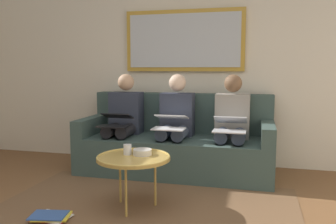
{
  "coord_description": "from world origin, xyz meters",
  "views": [
    {
      "loc": [
        -0.92,
        1.89,
        1.21
      ],
      "look_at": [
        0.0,
        -1.7,
        0.75
      ],
      "focal_mm": 37.97,
      "sensor_mm": 36.0,
      "label": 1
    }
  ],
  "objects_px": {
    "person_left": "(232,123)",
    "person_right": "(123,119)",
    "couch": "(177,145)",
    "framed_mirror": "(184,41)",
    "laptop_white": "(170,122)",
    "bowl": "(142,152)",
    "person_middle": "(175,121)",
    "laptop_silver": "(230,125)",
    "magazine_stack": "(51,216)",
    "coffee_table": "(134,158)",
    "laptop_black": "(115,120)",
    "cup": "(127,149)"
  },
  "relations": [
    {
      "from": "person_left",
      "to": "person_right",
      "type": "bearing_deg",
      "value": 0.0
    },
    {
      "from": "couch",
      "to": "person_left",
      "type": "height_order",
      "value": "person_left"
    },
    {
      "from": "framed_mirror",
      "to": "laptop_white",
      "type": "bearing_deg",
      "value": 90.0
    },
    {
      "from": "framed_mirror",
      "to": "bowl",
      "type": "relative_size",
      "value": 9.22
    },
    {
      "from": "couch",
      "to": "bowl",
      "type": "height_order",
      "value": "couch"
    },
    {
      "from": "person_middle",
      "to": "laptop_white",
      "type": "distance_m",
      "value": 0.24
    },
    {
      "from": "framed_mirror",
      "to": "couch",
      "type": "bearing_deg",
      "value": 90.0
    },
    {
      "from": "couch",
      "to": "person_left",
      "type": "distance_m",
      "value": 0.71
    },
    {
      "from": "laptop_silver",
      "to": "magazine_stack",
      "type": "distance_m",
      "value": 1.94
    },
    {
      "from": "framed_mirror",
      "to": "magazine_stack",
      "type": "xyz_separation_m",
      "value": [
        0.67,
        1.99,
        -1.53
      ]
    },
    {
      "from": "magazine_stack",
      "to": "framed_mirror",
      "type": "bearing_deg",
      "value": -108.58
    },
    {
      "from": "magazine_stack",
      "to": "person_left",
      "type": "bearing_deg",
      "value": -130.48
    },
    {
      "from": "person_left",
      "to": "magazine_stack",
      "type": "distance_m",
      "value": 2.1
    },
    {
      "from": "laptop_white",
      "to": "coffee_table",
      "type": "bearing_deg",
      "value": 83.7
    },
    {
      "from": "couch",
      "to": "bowl",
      "type": "xyz_separation_m",
      "value": [
        0.05,
        1.14,
        0.17
      ]
    },
    {
      "from": "person_middle",
      "to": "laptop_white",
      "type": "bearing_deg",
      "value": 90.0
    },
    {
      "from": "person_middle",
      "to": "framed_mirror",
      "type": "bearing_deg",
      "value": -90.0
    },
    {
      "from": "couch",
      "to": "laptop_black",
      "type": "bearing_deg",
      "value": 26.05
    },
    {
      "from": "framed_mirror",
      "to": "cup",
      "type": "bearing_deg",
      "value": 83.49
    },
    {
      "from": "bowl",
      "to": "cup",
      "type": "bearing_deg",
      "value": 8.62
    },
    {
      "from": "laptop_white",
      "to": "magazine_stack",
      "type": "distance_m",
      "value": 1.57
    },
    {
      "from": "couch",
      "to": "coffee_table",
      "type": "distance_m",
      "value": 1.23
    },
    {
      "from": "couch",
      "to": "person_right",
      "type": "distance_m",
      "value": 0.71
    },
    {
      "from": "person_right",
      "to": "couch",
      "type": "bearing_deg",
      "value": -173.87
    },
    {
      "from": "couch",
      "to": "person_right",
      "type": "bearing_deg",
      "value": 6.13
    },
    {
      "from": "couch",
      "to": "magazine_stack",
      "type": "xyz_separation_m",
      "value": [
        0.67,
        1.6,
        -0.29
      ]
    },
    {
      "from": "person_left",
      "to": "laptop_black",
      "type": "height_order",
      "value": "person_left"
    },
    {
      "from": "laptop_black",
      "to": "person_right",
      "type": "bearing_deg",
      "value": -90.0
    },
    {
      "from": "laptop_black",
      "to": "magazine_stack",
      "type": "height_order",
      "value": "laptop_black"
    },
    {
      "from": "bowl",
      "to": "laptop_silver",
      "type": "distance_m",
      "value": 1.09
    },
    {
      "from": "person_left",
      "to": "person_middle",
      "type": "height_order",
      "value": "same"
    },
    {
      "from": "couch",
      "to": "laptop_white",
      "type": "bearing_deg",
      "value": 90.0
    },
    {
      "from": "laptop_silver",
      "to": "magazine_stack",
      "type": "relative_size",
      "value": 1.0
    },
    {
      "from": "person_middle",
      "to": "laptop_silver",
      "type": "bearing_deg",
      "value": 159.59
    },
    {
      "from": "bowl",
      "to": "person_middle",
      "type": "relative_size",
      "value": 0.14
    },
    {
      "from": "couch",
      "to": "cup",
      "type": "height_order",
      "value": "couch"
    },
    {
      "from": "cup",
      "to": "person_middle",
      "type": "xyz_separation_m",
      "value": [
        -0.18,
        -1.09,
        0.11
      ]
    },
    {
      "from": "coffee_table",
      "to": "cup",
      "type": "bearing_deg",
      "value": -37.34
    },
    {
      "from": "person_middle",
      "to": "magazine_stack",
      "type": "distance_m",
      "value": 1.77
    },
    {
      "from": "cup",
      "to": "person_left",
      "type": "distance_m",
      "value": 1.37
    },
    {
      "from": "coffee_table",
      "to": "cup",
      "type": "distance_m",
      "value": 0.11
    },
    {
      "from": "person_left",
      "to": "couch",
      "type": "bearing_deg",
      "value": -6.13
    },
    {
      "from": "couch",
      "to": "laptop_white",
      "type": "height_order",
      "value": "couch"
    },
    {
      "from": "bowl",
      "to": "person_middle",
      "type": "bearing_deg",
      "value": -92.46
    },
    {
      "from": "framed_mirror",
      "to": "laptop_white",
      "type": "xyz_separation_m",
      "value": [
        0.0,
        0.7,
        -0.92
      ]
    },
    {
      "from": "cup",
      "to": "person_right",
      "type": "bearing_deg",
      "value": -66.98
    },
    {
      "from": "framed_mirror",
      "to": "cup",
      "type": "height_order",
      "value": "framed_mirror"
    },
    {
      "from": "person_middle",
      "to": "person_right",
      "type": "relative_size",
      "value": 1.0
    },
    {
      "from": "person_right",
      "to": "coffee_table",
      "type": "bearing_deg",
      "value": 115.17
    },
    {
      "from": "framed_mirror",
      "to": "person_right",
      "type": "distance_m",
      "value": 1.23
    }
  ]
}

